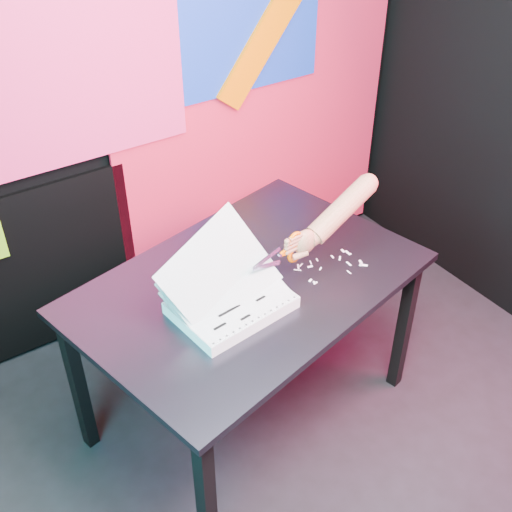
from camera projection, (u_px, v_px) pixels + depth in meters
room at (364, 216)px, 1.69m from camera, size 3.01×3.01×2.71m
backdrop at (152, 138)px, 2.93m from camera, size 2.88×0.05×2.08m
work_table at (249, 297)px, 2.48m from camera, size 1.45×1.13×0.75m
printout_stack at (231, 303)px, 2.28m from camera, size 0.48×0.33×0.37m
scissors at (292, 249)px, 2.35m from camera, size 0.24×0.04×0.13m
hand_forearm at (336, 214)px, 2.43m from camera, size 0.46×0.12×0.22m
paper_clippings at (334, 264)px, 2.51m from camera, size 0.26×0.16×0.00m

